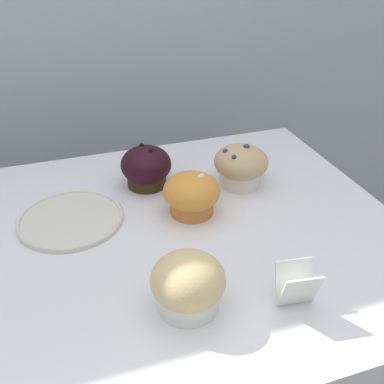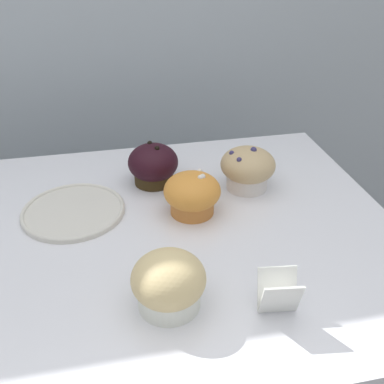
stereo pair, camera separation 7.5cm
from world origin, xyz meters
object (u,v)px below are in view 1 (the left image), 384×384
(muffin_front_center, at_px, (188,284))
(muffin_back_left, at_px, (146,167))
(serving_plate, at_px, (71,219))
(muffin_back_right, at_px, (192,194))
(muffin_front_left, at_px, (241,165))

(muffin_front_center, relative_size, muffin_back_left, 1.02)
(muffin_back_left, relative_size, serving_plate, 0.54)
(muffin_back_left, xyz_separation_m, muffin_back_right, (0.05, -0.12, -0.00))
(muffin_front_left, relative_size, serving_plate, 0.57)
(muffin_back_left, bearing_deg, serving_plate, -152.86)
(muffin_front_center, distance_m, muffin_front_left, 0.33)
(muffin_back_left, xyz_separation_m, muffin_front_left, (0.17, -0.05, 0.00))
(serving_plate, bearing_deg, muffin_front_left, 4.13)
(muffin_back_left, height_order, muffin_back_right, muffin_back_left)
(serving_plate, bearing_deg, muffin_front_center, -62.61)
(muffin_back_left, distance_m, muffin_front_left, 0.18)
(muffin_back_left, height_order, muffin_front_left, muffin_front_left)
(muffin_front_center, height_order, muffin_back_right, muffin_front_center)
(muffin_front_center, bearing_deg, muffin_back_right, 70.32)
(muffin_front_center, relative_size, muffin_back_right, 1.00)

